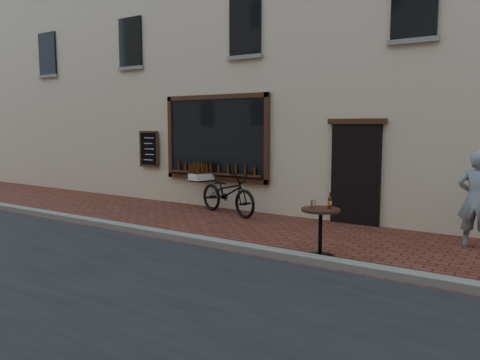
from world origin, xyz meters
The scene contains 6 objects.
ground centered at (0.00, 0.00, 0.00)m, with size 90.00×90.00×0.00m, color #502419.
kerb centered at (0.00, 0.20, 0.06)m, with size 90.00×0.25×0.12m, color slate.
shop_building centered at (0.00, 6.50, 5.00)m, with size 28.00×6.20×10.00m.
cargo_bicycle centered at (-1.14, 2.86, 0.55)m, with size 2.47×1.31×1.14m.
bistro_table centered at (2.36, 0.58, 0.58)m, with size 0.64×0.64×1.09m.
pedestrian centered at (4.39, 2.67, 0.87)m, with size 0.63×0.41×1.73m, color gray.
Camera 1 is at (5.43, -6.42, 2.16)m, focal length 35.00 mm.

